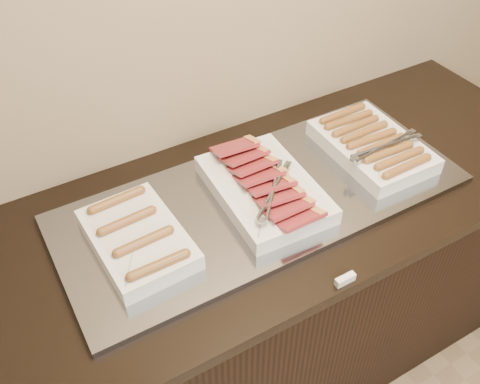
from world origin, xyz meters
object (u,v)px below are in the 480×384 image
(counter, at_px, (264,291))
(dish_left, at_px, (138,238))
(warming_tray, at_px, (263,198))
(dish_right, at_px, (372,145))
(dish_center, at_px, (265,188))

(counter, xyz_separation_m, dish_left, (-0.41, 0.00, 0.50))
(counter, relative_size, warming_tray, 1.72)
(dish_left, height_order, dish_right, dish_right)
(warming_tray, relative_size, dish_right, 3.18)
(dish_center, bearing_deg, warming_tray, 133.80)
(counter, distance_m, dish_left, 0.64)
(dish_left, relative_size, dish_center, 0.80)
(dish_center, bearing_deg, dish_right, 2.85)
(dish_center, height_order, dish_right, dish_center)
(dish_left, bearing_deg, warming_tray, -2.57)
(dish_center, bearing_deg, dish_left, -177.59)
(dish_left, distance_m, dish_center, 0.39)
(warming_tray, bearing_deg, dish_center, -49.10)
(warming_tray, xyz_separation_m, dish_right, (0.40, -0.00, 0.04))
(counter, bearing_deg, warming_tray, 180.00)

